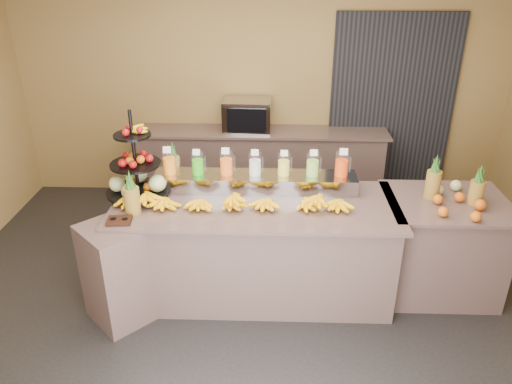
# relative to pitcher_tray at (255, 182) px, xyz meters

# --- Properties ---
(ground) EXTENTS (6.00, 6.00, 0.00)m
(ground) POSITION_rel_pitcher_tray_xyz_m (0.02, -0.58, -1.01)
(ground) COLOR black
(ground) RESTS_ON ground
(room_envelope) EXTENTS (6.04, 5.02, 2.82)m
(room_envelope) POSITION_rel_pitcher_tray_xyz_m (0.20, 0.21, 0.87)
(room_envelope) COLOR olive
(room_envelope) RESTS_ON ground
(buffet_counter) EXTENTS (2.75, 1.25, 0.93)m
(buffet_counter) POSITION_rel_pitcher_tray_xyz_m (-0.10, -0.32, -0.54)
(buffet_counter) COLOR gray
(buffet_counter) RESTS_ON ground
(right_counter) EXTENTS (1.08, 0.88, 0.93)m
(right_counter) POSITION_rel_pitcher_tray_xyz_m (1.72, -0.18, -0.54)
(right_counter) COLOR gray
(right_counter) RESTS_ON ground
(back_ledge) EXTENTS (3.10, 0.55, 0.93)m
(back_ledge) POSITION_rel_pitcher_tray_xyz_m (0.02, 1.67, -0.54)
(back_ledge) COLOR gray
(back_ledge) RESTS_ON ground
(pitcher_tray) EXTENTS (1.85, 0.30, 0.15)m
(pitcher_tray) POSITION_rel_pitcher_tray_xyz_m (0.00, 0.00, 0.00)
(pitcher_tray) COLOR gray
(pitcher_tray) RESTS_ON buffet_counter
(juice_pitcher_orange_a) EXTENTS (0.12, 0.13, 0.29)m
(juice_pitcher_orange_a) POSITION_rel_pitcher_tray_xyz_m (-0.78, -0.00, 0.17)
(juice_pitcher_orange_a) COLOR silver
(juice_pitcher_orange_a) RESTS_ON pitcher_tray
(juice_pitcher_green) EXTENTS (0.11, 0.12, 0.27)m
(juice_pitcher_green) POSITION_rel_pitcher_tray_xyz_m (-0.52, -0.00, 0.17)
(juice_pitcher_green) COLOR silver
(juice_pitcher_green) RESTS_ON pitcher_tray
(juice_pitcher_orange_b) EXTENTS (0.12, 0.12, 0.29)m
(juice_pitcher_orange_b) POSITION_rel_pitcher_tray_xyz_m (-0.26, -0.00, 0.17)
(juice_pitcher_orange_b) COLOR silver
(juice_pitcher_orange_b) RESTS_ON pitcher_tray
(juice_pitcher_milk) EXTENTS (0.11, 0.12, 0.27)m
(juice_pitcher_milk) POSITION_rel_pitcher_tray_xyz_m (-0.00, -0.00, 0.17)
(juice_pitcher_milk) COLOR silver
(juice_pitcher_milk) RESTS_ON pitcher_tray
(juice_pitcher_lemon) EXTENTS (0.11, 0.12, 0.27)m
(juice_pitcher_lemon) POSITION_rel_pitcher_tray_xyz_m (0.26, -0.00, 0.17)
(juice_pitcher_lemon) COLOR silver
(juice_pitcher_lemon) RESTS_ON pitcher_tray
(juice_pitcher_lime) EXTENTS (0.12, 0.12, 0.28)m
(juice_pitcher_lime) POSITION_rel_pitcher_tray_xyz_m (0.52, -0.00, 0.17)
(juice_pitcher_lime) COLOR silver
(juice_pitcher_lime) RESTS_ON pitcher_tray
(juice_pitcher_orange_c) EXTENTS (0.12, 0.13, 0.30)m
(juice_pitcher_orange_c) POSITION_rel_pitcher_tray_xyz_m (0.78, -0.00, 0.17)
(juice_pitcher_orange_c) COLOR silver
(juice_pitcher_orange_c) RESTS_ON pitcher_tray
(banana_heap) EXTENTS (2.07, 0.19, 0.17)m
(banana_heap) POSITION_rel_pitcher_tray_xyz_m (-0.18, -0.35, -0.01)
(banana_heap) COLOR #FFB80C
(banana_heap) RESTS_ON buffet_counter
(fruit_stand) EXTENTS (0.60, 0.60, 0.80)m
(fruit_stand) POSITION_rel_pitcher_tray_xyz_m (-1.01, -0.17, 0.13)
(fruit_stand) COLOR black
(fruit_stand) RESTS_ON buffet_counter
(condiment_caddy) EXTENTS (0.21, 0.16, 0.03)m
(condiment_caddy) POSITION_rel_pitcher_tray_xyz_m (-1.08, -0.66, -0.06)
(condiment_caddy) COLOR black
(condiment_caddy) RESTS_ON buffet_counter
(pineapple_left_a) EXTENTS (0.14, 0.14, 0.39)m
(pineapple_left_a) POSITION_rel_pitcher_tray_xyz_m (-1.01, -0.49, 0.07)
(pineapple_left_a) COLOR brown
(pineapple_left_a) RESTS_ON buffet_counter
(pineapple_left_b) EXTENTS (0.13, 0.13, 0.40)m
(pineapple_left_b) POSITION_rel_pitcher_tray_xyz_m (-0.78, 0.18, 0.07)
(pineapple_left_b) COLOR brown
(pineapple_left_b) RESTS_ON buffet_counter
(right_fruit_pile) EXTENTS (0.48, 0.46, 0.25)m
(right_fruit_pile) POSITION_rel_pitcher_tray_xyz_m (1.73, -0.27, 0.01)
(right_fruit_pile) COLOR brown
(right_fruit_pile) RESTS_ON right_counter
(oven_warmer) EXTENTS (0.59, 0.42, 0.38)m
(oven_warmer) POSITION_rel_pitcher_tray_xyz_m (-0.15, 1.67, 0.12)
(oven_warmer) COLOR gray
(oven_warmer) RESTS_ON back_ledge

